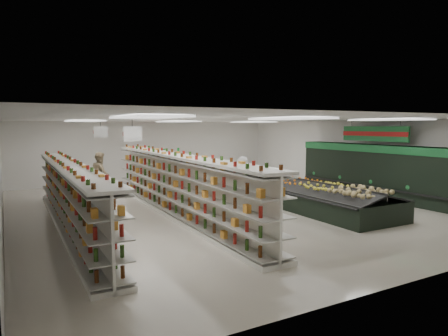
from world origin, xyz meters
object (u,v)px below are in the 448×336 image
gondola_center (177,187)px  soda_endcap (167,168)px  produce_island (311,195)px  gondola_left (71,199)px  shopper_main (242,185)px  shopper_background (100,173)px

gondola_center → soda_endcap: (2.26, 6.78, -0.11)m
soda_endcap → gondola_center: bearing=-108.4°
soda_endcap → produce_island: bearing=-73.1°
gondola_left → produce_island: gondola_left is taller
gondola_left → shopper_main: size_ratio=5.53×
soda_endcap → shopper_background: bearing=-158.2°
shopper_main → shopper_background: (-3.36, 6.20, -0.05)m
gondola_center → soda_endcap: bearing=72.6°
gondola_left → soda_endcap: 8.91m
produce_island → shopper_background: shopper_background is taller
gondola_left → soda_endcap: (5.62, 6.91, -0.04)m
shopper_main → produce_island: bearing=178.8°
gondola_left → produce_island: bearing=-7.3°
shopper_background → gondola_left: bearing=164.7°
gondola_left → shopper_main: shopper_main is taller
gondola_center → soda_endcap: size_ratio=6.94×
soda_endcap → shopper_main: (-0.27, -7.66, 0.16)m
gondola_center → produce_island: bearing=-14.0°
produce_island → soda_endcap: (-2.45, 8.05, 0.36)m
produce_island → shopper_main: (-2.72, 0.39, 0.52)m
gondola_left → shopper_background: 5.81m
gondola_left → shopper_main: (5.35, -0.75, 0.12)m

